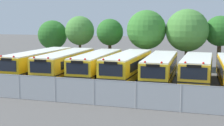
# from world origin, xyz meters

# --- Properties ---
(ground_plane) EXTENTS (160.00, 160.00, 0.00)m
(ground_plane) POSITION_xyz_m (0.00, 0.00, 0.00)
(ground_plane) COLOR #514F4C
(school_bus_0) EXTENTS (2.71, 11.33, 2.69)m
(school_bus_0) POSITION_xyz_m (-9.70, -0.13, 1.42)
(school_bus_0) COLOR yellow
(school_bus_0) RESTS_ON ground_plane
(school_bus_1) EXTENTS (2.75, 11.01, 2.67)m
(school_bus_1) POSITION_xyz_m (-6.58, -0.20, 1.41)
(school_bus_1) COLOR yellow
(school_bus_1) RESTS_ON ground_plane
(school_bus_2) EXTENTS (2.61, 10.71, 2.63)m
(school_bus_2) POSITION_xyz_m (-3.26, 0.11, 1.39)
(school_bus_2) COLOR yellow
(school_bus_2) RESTS_ON ground_plane
(school_bus_3) EXTENTS (2.84, 10.75, 2.70)m
(school_bus_3) POSITION_xyz_m (-0.00, -0.10, 1.42)
(school_bus_3) COLOR yellow
(school_bus_3) RESTS_ON ground_plane
(school_bus_4) EXTENTS (2.69, 10.68, 2.61)m
(school_bus_4) POSITION_xyz_m (3.18, -0.01, 1.38)
(school_bus_4) COLOR yellow
(school_bus_4) RESTS_ON ground_plane
(school_bus_5) EXTENTS (2.77, 9.43, 2.62)m
(school_bus_5) POSITION_xyz_m (6.53, -0.11, 1.38)
(school_bus_5) COLOR yellow
(school_bus_5) RESTS_ON ground_plane
(tree_0) EXTENTS (4.01, 4.01, 5.79)m
(tree_0) POSITION_xyz_m (-13.09, 9.82, 3.84)
(tree_0) COLOR #4C3823
(tree_0) RESTS_ON ground_plane
(tree_1) EXTENTS (3.85, 3.85, 6.36)m
(tree_1) POSITION_xyz_m (-8.86, 9.12, 4.50)
(tree_1) COLOR #4C3823
(tree_1) RESTS_ON ground_plane
(tree_2) EXTENTS (3.39, 3.39, 5.99)m
(tree_2) POSITION_xyz_m (-4.45, 8.76, 4.22)
(tree_2) COLOR #4C3823
(tree_2) RESTS_ON ground_plane
(tree_3) EXTENTS (4.70, 4.70, 7.02)m
(tree_3) POSITION_xyz_m (0.33, 7.79, 4.68)
(tree_3) COLOR #4C3823
(tree_3) RESTS_ON ground_plane
(tree_4) EXTENTS (4.98, 4.98, 7.12)m
(tree_4) POSITION_xyz_m (5.12, 8.20, 4.74)
(tree_4) COLOR #4C3823
(tree_4) RESTS_ON ground_plane
(tree_5) EXTENTS (3.60, 3.60, 6.34)m
(tree_5) POSITION_xyz_m (8.64, 9.77, 4.53)
(tree_5) COLOR #4C3823
(tree_5) RESTS_ON ground_plane
(chainlink_fence) EXTENTS (23.62, 0.07, 1.84)m
(chainlink_fence) POSITION_xyz_m (-0.01, -9.74, 0.95)
(chainlink_fence) COLOR #9EA0A3
(chainlink_fence) RESTS_ON ground_plane
(traffic_cone) EXTENTS (0.47, 0.47, 0.62)m
(traffic_cone) POSITION_xyz_m (0.27, -8.01, 0.31)
(traffic_cone) COLOR #EA5914
(traffic_cone) RESTS_ON ground_plane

